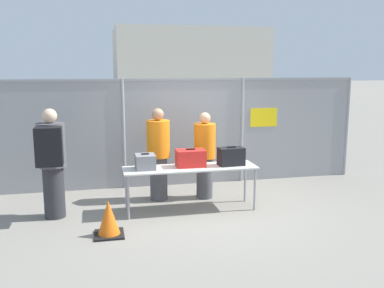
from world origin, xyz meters
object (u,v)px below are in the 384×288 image
(inspection_table, at_px, (190,170))
(suitcase_grey, at_px, (145,162))
(suitcase_black, at_px, (231,156))
(traveler_hooded, at_px, (52,159))
(suitcase_red, at_px, (191,158))
(traffic_cone, at_px, (109,219))
(security_worker_near, at_px, (158,153))
(utility_trailer, at_px, (216,144))
(security_worker_far, at_px, (205,154))

(inspection_table, distance_m, suitcase_grey, 0.79)
(suitcase_black, xyz_separation_m, traveler_hooded, (-2.98, 0.08, 0.07))
(suitcase_red, bearing_deg, inspection_table, -105.74)
(inspection_table, relative_size, traffic_cone, 4.25)
(suitcase_black, xyz_separation_m, security_worker_near, (-1.17, 0.72, -0.03))
(suitcase_red, distance_m, traveler_hooded, 2.28)
(suitcase_red, xyz_separation_m, suitcase_black, (0.71, -0.06, 0.01))
(inspection_table, relative_size, suitcase_black, 5.00)
(traveler_hooded, relative_size, security_worker_near, 1.05)
(traffic_cone, bearing_deg, security_worker_near, 58.46)
(inspection_table, relative_size, suitcase_red, 4.66)
(security_worker_near, bearing_deg, suitcase_red, 127.52)
(suitcase_red, distance_m, suitcase_black, 0.71)
(suitcase_grey, height_order, utility_trailer, suitcase_grey)
(suitcase_red, relative_size, security_worker_near, 0.29)
(inspection_table, bearing_deg, suitcase_red, 74.26)
(suitcase_grey, height_order, suitcase_red, suitcase_red)
(suitcase_black, distance_m, traffic_cone, 2.40)
(traveler_hooded, bearing_deg, traffic_cone, -54.13)
(suitcase_black, distance_m, traveler_hooded, 2.99)
(suitcase_black, bearing_deg, security_worker_far, 115.77)
(suitcase_black, distance_m, security_worker_near, 1.38)
(suitcase_grey, bearing_deg, traffic_cone, -125.91)
(utility_trailer, distance_m, traffic_cone, 5.70)
(inspection_table, xyz_separation_m, security_worker_near, (-0.45, 0.71, 0.18))
(traveler_hooded, bearing_deg, suitcase_grey, -7.74)
(security_worker_near, bearing_deg, traffic_cone, 60.81)
(suitcase_black, height_order, traffic_cone, suitcase_black)
(security_worker_near, bearing_deg, security_worker_far, 177.23)
(suitcase_black, xyz_separation_m, utility_trailer, (0.85, 3.99, -0.52))
(utility_trailer, bearing_deg, suitcase_red, -111.63)
(suitcase_grey, relative_size, security_worker_far, 0.22)
(suitcase_grey, distance_m, security_worker_near, 0.75)
(suitcase_grey, bearing_deg, security_worker_far, 26.95)
(inspection_table, relative_size, traveler_hooded, 1.27)
(security_worker_far, height_order, utility_trailer, security_worker_far)
(traveler_hooded, relative_size, utility_trailer, 0.51)
(suitcase_black, bearing_deg, traffic_cone, -158.27)
(suitcase_grey, bearing_deg, suitcase_red, 1.23)
(suitcase_grey, relative_size, traveler_hooded, 0.20)
(security_worker_far, distance_m, utility_trailer, 3.57)
(traveler_hooded, height_order, security_worker_near, traveler_hooded)
(traffic_cone, bearing_deg, security_worker_far, 39.30)
(suitcase_black, bearing_deg, suitcase_grey, 178.28)
(traffic_cone, bearing_deg, suitcase_red, 32.58)
(inspection_table, distance_m, security_worker_near, 0.86)
(suitcase_grey, distance_m, traveler_hooded, 1.50)
(security_worker_near, xyz_separation_m, utility_trailer, (2.02, 3.27, -0.49))
(inspection_table, bearing_deg, security_worker_near, 122.31)
(inspection_table, height_order, security_worker_near, security_worker_near)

